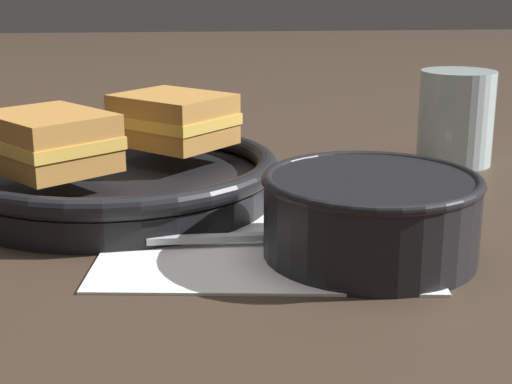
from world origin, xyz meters
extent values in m
plane|color=#382B21|center=(0.00, 0.00, 0.00)|extent=(4.00, 4.00, 0.00)
cube|color=white|center=(0.00, -0.04, 0.00)|extent=(0.26, 0.23, 0.00)
cylinder|color=black|center=(0.07, -0.08, 0.03)|extent=(0.15, 0.15, 0.06)
cylinder|color=gold|center=(0.07, -0.08, 0.05)|extent=(0.13, 0.13, 0.01)
torus|color=black|center=(0.07, -0.08, 0.06)|extent=(0.16, 0.16, 0.01)
cube|color=silver|center=(-0.03, -0.05, 0.01)|extent=(0.11, 0.01, 0.01)
ellipsoid|color=silver|center=(0.05, -0.05, 0.01)|extent=(0.05, 0.03, 0.01)
cylinder|color=black|center=(-0.12, 0.08, 0.01)|extent=(0.27, 0.27, 0.02)
torus|color=black|center=(-0.12, 0.08, 0.03)|extent=(0.28, 0.28, 0.02)
cube|color=#B27A38|center=(-0.17, 0.04, 0.05)|extent=(0.12, 0.12, 0.02)
cube|color=gold|center=(-0.17, 0.04, 0.07)|extent=(0.13, 0.13, 0.01)
cube|color=#B27A38|center=(-0.17, 0.04, 0.08)|extent=(0.12, 0.12, 0.02)
cube|color=#B27A38|center=(-0.07, 0.12, 0.05)|extent=(0.12, 0.12, 0.02)
cube|color=gold|center=(-0.07, 0.12, 0.07)|extent=(0.13, 0.13, 0.01)
cube|color=#B27A38|center=(-0.07, 0.12, 0.08)|extent=(0.12, 0.12, 0.02)
cylinder|color=silver|center=(0.22, 0.19, 0.05)|extent=(0.08, 0.08, 0.10)
camera|label=1|loc=(-0.06, -0.59, 0.20)|focal=55.00mm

